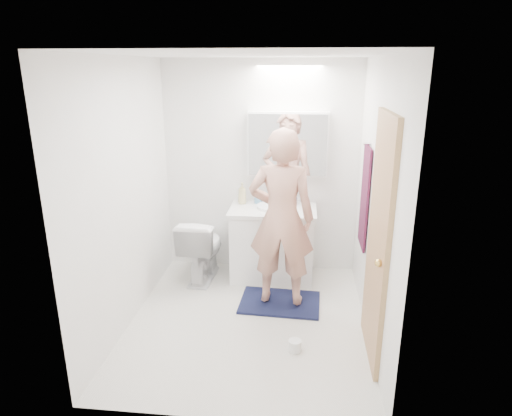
# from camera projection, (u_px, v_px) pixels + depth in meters

# --- Properties ---
(floor) EXTENTS (2.50, 2.50, 0.00)m
(floor) POSITION_uv_depth(u_px,v_px,m) (248.00, 321.00, 4.23)
(floor) COLOR silver
(floor) RESTS_ON ground
(ceiling) EXTENTS (2.50, 2.50, 0.00)m
(ceiling) POSITION_uv_depth(u_px,v_px,m) (246.00, 54.00, 3.50)
(ceiling) COLOR white
(ceiling) RESTS_ON floor
(wall_back) EXTENTS (2.50, 0.00, 2.50)m
(wall_back) POSITION_uv_depth(u_px,v_px,m) (261.00, 169.00, 5.05)
(wall_back) COLOR white
(wall_back) RESTS_ON floor
(wall_front) EXTENTS (2.50, 0.00, 2.50)m
(wall_front) POSITION_uv_depth(u_px,v_px,m) (222.00, 259.00, 2.68)
(wall_front) COLOR white
(wall_front) RESTS_ON floor
(wall_left) EXTENTS (0.00, 2.50, 2.50)m
(wall_left) POSITION_uv_depth(u_px,v_px,m) (125.00, 196.00, 3.98)
(wall_left) COLOR white
(wall_left) RESTS_ON floor
(wall_right) EXTENTS (0.00, 2.50, 2.50)m
(wall_right) POSITION_uv_depth(u_px,v_px,m) (376.00, 204.00, 3.76)
(wall_right) COLOR white
(wall_right) RESTS_ON floor
(vanity_cabinet) EXTENTS (0.90, 0.55, 0.78)m
(vanity_cabinet) POSITION_uv_depth(u_px,v_px,m) (272.00, 245.00, 5.01)
(vanity_cabinet) COLOR white
(vanity_cabinet) RESTS_ON floor
(countertop) EXTENTS (0.95, 0.58, 0.04)m
(countertop) POSITION_uv_depth(u_px,v_px,m) (273.00, 210.00, 4.89)
(countertop) COLOR white
(countertop) RESTS_ON vanity_cabinet
(sink_basin) EXTENTS (0.36, 0.36, 0.03)m
(sink_basin) POSITION_uv_depth(u_px,v_px,m) (273.00, 206.00, 4.91)
(sink_basin) COLOR white
(sink_basin) RESTS_ON countertop
(faucet) EXTENTS (0.02, 0.02, 0.16)m
(faucet) POSITION_uv_depth(u_px,v_px,m) (274.00, 196.00, 5.07)
(faucet) COLOR silver
(faucet) RESTS_ON countertop
(medicine_cabinet) EXTENTS (0.88, 0.14, 0.70)m
(medicine_cabinet) POSITION_uv_depth(u_px,v_px,m) (288.00, 144.00, 4.86)
(medicine_cabinet) COLOR white
(medicine_cabinet) RESTS_ON wall_back
(mirror_panel) EXTENTS (0.84, 0.01, 0.66)m
(mirror_panel) POSITION_uv_depth(u_px,v_px,m) (287.00, 145.00, 4.79)
(mirror_panel) COLOR silver
(mirror_panel) RESTS_ON medicine_cabinet
(toilet) EXTENTS (0.45, 0.74, 0.73)m
(toilet) POSITION_uv_depth(u_px,v_px,m) (202.00, 248.00, 4.99)
(toilet) COLOR white
(toilet) RESTS_ON floor
(bath_rug) EXTENTS (0.83, 0.59, 0.02)m
(bath_rug) POSITION_uv_depth(u_px,v_px,m) (280.00, 302.00, 4.54)
(bath_rug) COLOR #121D38
(bath_rug) RESTS_ON floor
(person) EXTENTS (0.65, 0.45, 1.74)m
(person) POSITION_uv_depth(u_px,v_px,m) (281.00, 218.00, 4.26)
(person) COLOR tan
(person) RESTS_ON bath_rug
(door) EXTENTS (0.04, 0.80, 2.00)m
(door) POSITION_uv_depth(u_px,v_px,m) (378.00, 241.00, 3.49)
(door) COLOR tan
(door) RESTS_ON wall_right
(door_knob) EXTENTS (0.06, 0.06, 0.06)m
(door_knob) POSITION_uv_depth(u_px,v_px,m) (379.00, 263.00, 3.22)
(door_knob) COLOR gold
(door_knob) RESTS_ON door
(towel) EXTENTS (0.02, 0.42, 1.00)m
(towel) POSITION_uv_depth(u_px,v_px,m) (365.00, 197.00, 4.31)
(towel) COLOR #101133
(towel) RESTS_ON wall_right
(towel_hook) EXTENTS (0.07, 0.02, 0.02)m
(towel_hook) POSITION_uv_depth(u_px,v_px,m) (367.00, 144.00, 4.15)
(towel_hook) COLOR silver
(towel_hook) RESTS_ON wall_right
(soap_bottle_a) EXTENTS (0.11, 0.11, 0.25)m
(soap_bottle_a) POSITION_uv_depth(u_px,v_px,m) (242.00, 193.00, 5.02)
(soap_bottle_a) COLOR tan
(soap_bottle_a) RESTS_ON countertop
(soap_bottle_b) EXTENTS (0.10, 0.10, 0.17)m
(soap_bottle_b) POSITION_uv_depth(u_px,v_px,m) (259.00, 196.00, 5.04)
(soap_bottle_b) COLOR #558CB7
(soap_bottle_b) RESTS_ON countertop
(toothbrush_cup) EXTENTS (0.11, 0.11, 0.09)m
(toothbrush_cup) POSITION_uv_depth(u_px,v_px,m) (293.00, 201.00, 5.00)
(toothbrush_cup) COLOR #4451CE
(toothbrush_cup) RESTS_ON countertop
(toilet_paper_roll) EXTENTS (0.11, 0.11, 0.10)m
(toilet_paper_roll) POSITION_uv_depth(u_px,v_px,m) (295.00, 346.00, 3.77)
(toilet_paper_roll) COLOR white
(toilet_paper_roll) RESTS_ON floor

